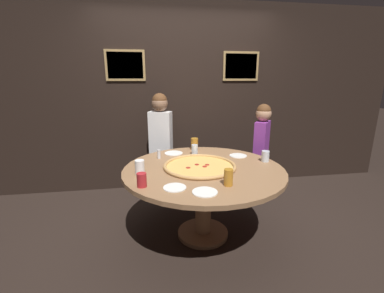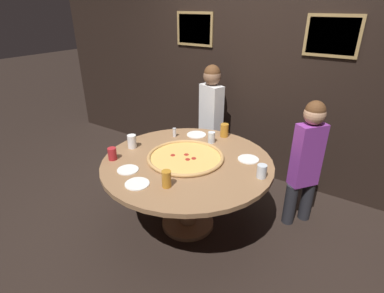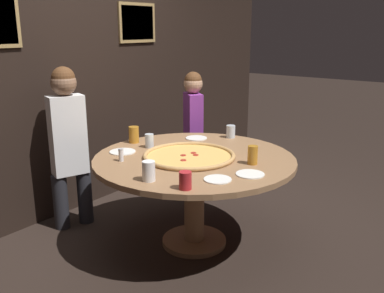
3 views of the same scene
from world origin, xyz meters
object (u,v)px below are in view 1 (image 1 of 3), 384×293
at_px(drink_cup_near_right, 265,156).
at_px(drink_cup_centre_back, 195,144).
at_px(drink_cup_far_left, 195,150).
at_px(drink_cup_far_right, 228,177).
at_px(condiment_shaker, 159,154).
at_px(drink_cup_near_left, 140,167).
at_px(diner_side_left, 161,139).
at_px(white_plate_left_side, 205,192).
at_px(diner_far_left, 261,147).
at_px(drink_cup_beside_pizza, 142,180).
at_px(dining_table, 204,180).
at_px(white_plate_beside_cup, 174,153).
at_px(giant_pizza, 200,166).
at_px(white_plate_far_back, 238,156).
at_px(white_plate_near_front, 175,188).

xyz_separation_m(drink_cup_near_right, drink_cup_centre_back, (-0.65, 0.58, 0.01)).
distance_m(drink_cup_far_left, drink_cup_far_right, 0.91).
bearing_deg(condiment_shaker, drink_cup_near_left, -112.38).
distance_m(drink_cup_far_left, diner_side_left, 0.70).
xyz_separation_m(drink_cup_far_right, white_plate_left_side, (-0.22, -0.10, -0.07)).
bearing_deg(diner_far_left, condiment_shaker, -39.15).
relative_size(drink_cup_beside_pizza, condiment_shaker, 1.18).
relative_size(dining_table, diner_far_left, 1.22).
bearing_deg(dining_table, white_plate_beside_cup, 114.71).
bearing_deg(dining_table, condiment_shaker, 138.64).
distance_m(drink_cup_near_right, drink_cup_near_left, 1.29).
height_order(drink_cup_centre_back, white_plate_beside_cup, drink_cup_centre_back).
height_order(drink_cup_beside_pizza, drink_cup_far_left, same).
xyz_separation_m(drink_cup_centre_back, diner_far_left, (0.87, 0.01, -0.08)).
bearing_deg(drink_cup_near_left, giant_pizza, 10.49).
xyz_separation_m(giant_pizza, condiment_shaker, (-0.38, 0.35, 0.04)).
relative_size(white_plate_beside_cup, white_plate_left_side, 1.06).
relative_size(drink_cup_near_right, white_plate_left_side, 0.58).
height_order(white_plate_far_back, diner_side_left, diner_side_left).
bearing_deg(diner_far_left, drink_cup_near_right, 17.22).
bearing_deg(drink_cup_near_left, white_plate_beside_cup, 59.82).
height_order(dining_table, condiment_shaker, condiment_shaker).
bearing_deg(white_plate_near_front, condiment_shaker, 96.87).
height_order(drink_cup_near_left, diner_side_left, diner_side_left).
xyz_separation_m(drink_cup_near_right, drink_cup_far_left, (-0.69, 0.36, 0.00)).
relative_size(dining_table, white_plate_beside_cup, 7.49).
bearing_deg(condiment_shaker, dining_table, -41.36).
distance_m(drink_cup_centre_back, white_plate_left_side, 1.23).
distance_m(dining_table, white_plate_beside_cup, 0.61).
xyz_separation_m(white_plate_beside_cup, white_plate_left_side, (0.14, -1.09, 0.00)).
bearing_deg(diner_far_left, giant_pizza, -17.17).
bearing_deg(diner_side_left, white_plate_near_front, 111.19).
distance_m(drink_cup_near_left, white_plate_beside_cup, 0.72).
height_order(drink_cup_centre_back, diner_far_left, diner_far_left).
relative_size(white_plate_far_back, diner_side_left, 0.14).
relative_size(drink_cup_centre_back, white_plate_near_front, 0.77).
distance_m(giant_pizza, white_plate_far_back, 0.58).
height_order(white_plate_near_front, white_plate_far_back, same).
bearing_deg(drink_cup_near_right, white_plate_near_front, -152.19).
distance_m(drink_cup_near_right, diner_side_left, 1.43).
bearing_deg(dining_table, drink_cup_near_left, -172.27).
distance_m(drink_cup_near_right, diner_far_left, 0.63).
xyz_separation_m(drink_cup_far_left, white_plate_beside_cup, (-0.23, 0.08, -0.05)).
relative_size(drink_cup_near_left, condiment_shaker, 1.37).
xyz_separation_m(drink_cup_beside_pizza, drink_cup_near_left, (-0.03, 0.28, 0.01)).
bearing_deg(drink_cup_near_left, drink_cup_beside_pizza, -84.89).
relative_size(giant_pizza, white_plate_beside_cup, 3.42).
distance_m(drink_cup_near_right, condiment_shaker, 1.13).
height_order(drink_cup_near_right, white_plate_beside_cup, drink_cup_near_right).
xyz_separation_m(white_plate_left_side, diner_side_left, (-0.27, 1.61, 0.05)).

